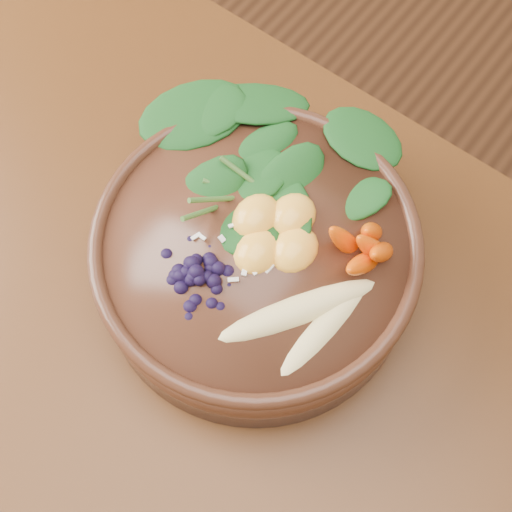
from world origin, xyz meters
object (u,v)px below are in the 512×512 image
(dining_table, at_px, (184,434))
(blueberry_pile, at_px, (195,267))
(stoneware_bowl, at_px, (256,260))
(kale_heap, at_px, (289,160))
(mandarin_cluster, at_px, (276,225))
(carrot_cluster, at_px, (372,226))
(banana_halves, at_px, (313,312))

(dining_table, height_order, blueberry_pile, blueberry_pile)
(stoneware_bowl, height_order, blueberry_pile, blueberry_pile)
(kale_heap, relative_size, mandarin_cluster, 2.07)
(dining_table, relative_size, carrot_cluster, 17.63)
(dining_table, bearing_deg, kale_heap, 101.19)
(dining_table, height_order, carrot_cluster, carrot_cluster)
(dining_table, relative_size, kale_heap, 7.42)
(stoneware_bowl, bearing_deg, carrot_cluster, 34.06)
(banana_halves, height_order, blueberry_pile, blueberry_pile)
(banana_halves, bearing_deg, dining_table, -91.30)
(kale_heap, bearing_deg, carrot_cluster, -11.74)
(stoneware_bowl, xyz_separation_m, mandarin_cluster, (0.01, 0.02, 0.06))
(mandarin_cluster, distance_m, blueberry_pile, 0.09)
(kale_heap, bearing_deg, stoneware_bowl, -75.38)
(banana_halves, relative_size, mandarin_cluster, 1.65)
(mandarin_cluster, bearing_deg, carrot_cluster, 27.94)
(carrot_cluster, relative_size, mandarin_cluster, 0.87)
(dining_table, bearing_deg, mandarin_cluster, 95.68)
(dining_table, xyz_separation_m, banana_halves, (0.06, 0.14, 0.20))
(kale_heap, bearing_deg, dining_table, -78.81)
(carrot_cluster, height_order, banana_halves, carrot_cluster)
(carrot_cluster, xyz_separation_m, mandarin_cluster, (-0.08, -0.04, -0.03))
(banana_halves, xyz_separation_m, mandarin_cluster, (-0.08, 0.05, 0.00))
(stoneware_bowl, relative_size, carrot_cluster, 3.62)
(stoneware_bowl, height_order, carrot_cluster, carrot_cluster)
(banana_halves, bearing_deg, mandarin_cluster, 170.25)
(carrot_cluster, xyz_separation_m, banana_halves, (0.00, -0.09, -0.03))
(carrot_cluster, bearing_deg, kale_heap, -169.49)
(kale_heap, xyz_separation_m, banana_halves, (0.11, -0.11, -0.01))
(stoneware_bowl, relative_size, kale_heap, 1.53)
(kale_heap, relative_size, banana_halves, 1.25)
(mandarin_cluster, bearing_deg, stoneware_bowl, -118.59)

